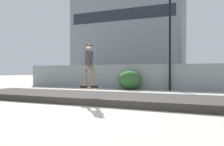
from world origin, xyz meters
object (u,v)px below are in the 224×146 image
(skateboard, at_px, (89,88))
(shrub_left, at_px, (130,80))
(skater, at_px, (89,63))
(parked_car_mid, at_px, (157,77))
(parked_car_near, at_px, (96,76))
(street_lamp, at_px, (170,26))

(skateboard, distance_m, shrub_left, 8.00)
(skater, bearing_deg, shrub_left, 96.66)
(skateboard, xyz_separation_m, shrub_left, (-0.93, 7.95, 0.03))
(skater, height_order, parked_car_mid, skater)
(skater, relative_size, shrub_left, 0.97)
(skateboard, height_order, parked_car_mid, parked_car_mid)
(parked_car_near, bearing_deg, skateboard, -64.67)
(parked_car_near, bearing_deg, parked_car_mid, 2.45)
(shrub_left, bearing_deg, skateboard, -83.34)
(shrub_left, bearing_deg, parked_car_mid, 73.20)
(shrub_left, bearing_deg, street_lamp, 2.60)
(skater, xyz_separation_m, parked_car_near, (-5.54, 11.70, -0.80))
(skateboard, bearing_deg, shrub_left, 96.66)
(skateboard, xyz_separation_m, skater, (-0.00, 0.00, 0.98))
(parked_car_mid, bearing_deg, shrub_left, -106.80)
(skateboard, bearing_deg, parked_car_mid, 88.65)
(skateboard, distance_m, parked_car_near, 12.94)
(street_lamp, bearing_deg, parked_car_near, 154.21)
(skateboard, relative_size, parked_car_mid, 0.18)
(skater, height_order, shrub_left, skater)
(street_lamp, relative_size, parked_car_near, 1.61)
(street_lamp, relative_size, shrub_left, 4.12)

